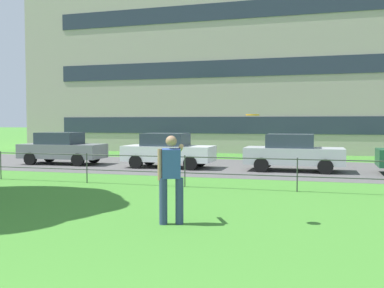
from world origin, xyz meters
TOP-DOWN VIEW (x-y plane):
  - street_strip at (0.00, 17.82)m, footprint 80.00×7.84m
  - park_fence at (-0.00, 11.52)m, footprint 30.77×0.04m
  - person_thrower at (-0.59, 6.80)m, footprint 0.49×0.86m
  - frisbee at (0.94, 7.31)m, footprint 0.37×0.37m
  - car_grey_center at (-9.55, 17.00)m, footprint 4.06×1.92m
  - car_white_right at (-4.07, 16.84)m, footprint 4.01×1.84m
  - car_silver_left at (1.38, 16.94)m, footprint 4.02×1.85m
  - apartment_building_background at (1.58, 33.91)m, footprint 40.20×15.65m

SIDE VIEW (x-z plane):
  - street_strip at x=0.00m, z-range 0.00..0.01m
  - park_fence at x=0.00m, z-range 0.17..1.17m
  - car_grey_center at x=-9.55m, z-range 0.01..1.55m
  - car_white_right at x=-4.07m, z-range 0.01..1.55m
  - car_silver_left at x=1.38m, z-range 0.01..1.55m
  - person_thrower at x=-0.59m, z-range 0.07..1.84m
  - frisbee at x=0.94m, z-range 2.16..2.19m
  - apartment_building_background at x=1.58m, z-range 0.00..15.13m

